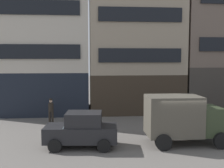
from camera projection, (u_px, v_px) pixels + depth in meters
The scene contains 6 objects.
ground_plane at pixel (177, 143), 14.70m from camera, with size 120.00×120.00×0.00m, color #605B56.
building_far_left at pixel (44, 12), 23.19m from camera, with size 8.07×6.52×17.11m.
building_center_left at pixel (134, 17), 23.90m from camera, with size 8.28×6.52×16.32m.
delivery_truck_near at pixel (184, 118), 14.44m from camera, with size 4.37×2.16×2.62m.
sedan_dark at pixel (82, 130), 13.99m from camera, with size 3.82×2.11×1.83m.
pedestrian_officer at pixel (51, 110), 19.10m from camera, with size 0.39×0.39×1.79m.
Camera 1 is at (-4.79, -13.98, 4.55)m, focal length 43.54 mm.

